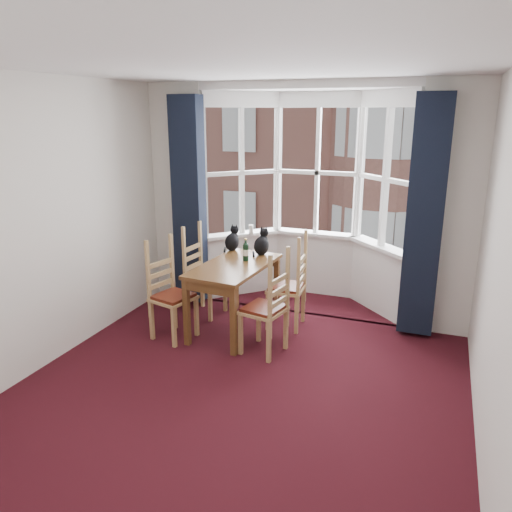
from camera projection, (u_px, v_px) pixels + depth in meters
The scene contains 20 objects.
floor at pixel (228, 405), 4.34m from camera, with size 4.50×4.50×0.00m, color black.
ceiling at pixel (221, 61), 3.56m from camera, with size 4.50×4.50×0.00m, color white.
wall_left at pixel (28, 230), 4.63m from camera, with size 4.50×4.50×0.00m, color silver.
wall_right at pixel (503, 279), 3.27m from camera, with size 4.50×4.50×0.00m, color silver.
wall_back_pier_left at pixel (180, 195), 6.53m from camera, with size 0.70×0.12×2.80m, color silver.
wall_back_pier_right at pixel (448, 212), 5.41m from camera, with size 0.70×0.12×2.80m, color silver.
bay_window at pixel (312, 196), 6.42m from camera, with size 2.76×0.94×2.80m.
curtain_left at pixel (189, 202), 6.30m from camera, with size 0.38×0.22×2.60m, color black.
curtain_right at pixel (425, 218), 5.34m from camera, with size 0.38×0.22×2.60m, color black.
dining_table at pixel (234, 274), 5.66m from camera, with size 0.76×1.30×0.79m.
chair_left_near at pixel (167, 296), 5.56m from camera, with size 0.49×0.51×0.92m.
chair_left_far at pixel (199, 277), 6.21m from camera, with size 0.44×0.46×0.92m.
chair_right_near at pixel (271, 312), 5.13m from camera, with size 0.47×0.49×0.92m.
chair_right_far at pixel (294, 289), 5.79m from camera, with size 0.42×0.44×0.92m.
cat_left at pixel (232, 240), 6.17m from camera, with size 0.18×0.24×0.32m.
cat_right at pixel (262, 244), 5.98m from camera, with size 0.18×0.25×0.34m.
wine_bottle at pixel (246, 251), 5.73m from camera, with size 0.07×0.07×0.26m.
candle_tall at pixel (251, 229), 6.68m from camera, with size 0.06×0.06×0.12m, color white.
street at pixel (414, 236), 35.00m from camera, with size 80.00×80.00×0.00m, color #333335.
tenement_building at pixel (398, 138), 16.48m from camera, with size 18.40×7.80×15.20m.
Camera 1 is at (1.57, -3.47, 2.46)m, focal length 35.00 mm.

